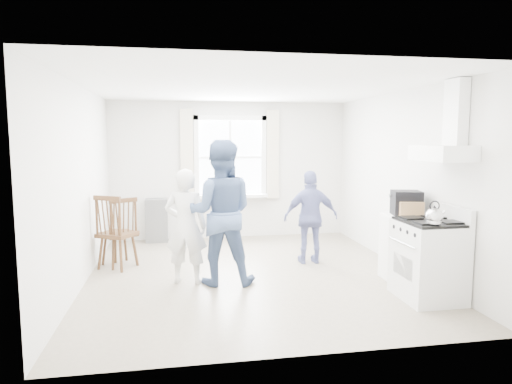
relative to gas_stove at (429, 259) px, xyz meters
name	(u,v)px	position (x,y,z in m)	size (l,w,h in m)	color
room_shell	(252,183)	(-1.91, 1.35, 0.82)	(4.62, 5.12, 2.64)	gray
window_assembly	(231,162)	(-1.91, 3.80, 0.98)	(1.88, 0.24, 1.70)	white
range_hood	(447,139)	(0.16, 0.00, 1.42)	(0.45, 0.76, 0.94)	white
shelf_unit	(157,220)	(-3.31, 3.68, -0.08)	(0.40, 0.30, 0.80)	slate
gas_stove	(429,259)	(0.00, 0.00, 0.00)	(0.68, 0.76, 1.12)	silver
kettle	(434,217)	(-0.11, -0.25, 0.56)	(0.19, 0.19, 0.27)	silver
low_cabinet	(405,248)	(0.07, 0.70, -0.03)	(0.50, 0.55, 0.90)	white
stereo_stack	(406,203)	(0.06, 0.69, 0.58)	(0.43, 0.40, 0.32)	black
cardboard_box	(410,209)	(0.05, 0.59, 0.51)	(0.31, 0.22, 0.20)	#A57D50
windsor_chair_a	(122,225)	(-3.75, 2.05, 0.16)	(0.60, 0.60, 1.05)	#412715
windsor_chair_b	(112,224)	(-3.87, 1.91, 0.19)	(0.63, 0.63, 1.11)	#412715
person_left	(186,226)	(-2.83, 1.11, 0.28)	(0.56, 0.56, 1.53)	white
person_mid	(220,213)	(-2.38, 1.03, 0.46)	(0.92, 0.92, 1.89)	#495F89
person_right	(311,217)	(-0.92, 1.78, 0.23)	(0.84, 0.84, 1.43)	navy
potted_plant	(231,186)	(-1.91, 3.71, 0.53)	(0.18, 0.18, 0.32)	#34753B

